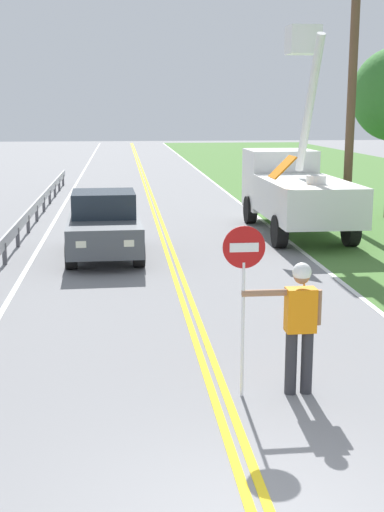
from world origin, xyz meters
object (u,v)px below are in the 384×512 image
object	(u,v)px
flagger_worker	(300,320)
utility_pole_near	(352,88)
oncoming_sedan_nearest	(104,226)
utility_bucket_truck	(294,186)
stop_sign_paddle	(244,273)
traffic_cone_lead	(304,300)

from	to	relation	value
flagger_worker	utility_pole_near	distance (m)	14.62
oncoming_sedan_nearest	utility_pole_near	world-z (taller)	utility_pole_near
utility_bucket_truck	stop_sign_paddle	bearing A→B (deg)	-106.92
stop_sign_paddle	traffic_cone_lead	xyz separation A→B (m)	(1.76, 3.43, -1.37)
stop_sign_paddle	utility_pole_near	bearing A→B (deg)	66.47
stop_sign_paddle	utility_pole_near	world-z (taller)	utility_pole_near
flagger_worker	utility_pole_near	size ratio (longest dim) A/B	0.21
utility_pole_near	stop_sign_paddle	bearing A→B (deg)	-113.53
utility_bucket_truck	traffic_cone_lead	distance (m)	9.39
stop_sign_paddle	oncoming_sedan_nearest	xyz separation A→B (m)	(-2.03, 9.27, -0.88)
stop_sign_paddle	utility_bucket_truck	bearing A→B (deg)	73.08
utility_bucket_truck	utility_pole_near	bearing A→B (deg)	21.26
stop_sign_paddle	traffic_cone_lead	size ratio (longest dim) A/B	3.33
utility_bucket_truck	traffic_cone_lead	xyz separation A→B (m)	(-2.06, -9.10, -1.10)
flagger_worker	oncoming_sedan_nearest	world-z (taller)	flagger_worker
utility_bucket_truck	traffic_cone_lead	bearing A→B (deg)	-102.74
oncoming_sedan_nearest	flagger_worker	bearing A→B (deg)	-73.17
stop_sign_paddle	flagger_worker	bearing A→B (deg)	0.46
utility_bucket_truck	flagger_worker	bearing A→B (deg)	-103.65
stop_sign_paddle	traffic_cone_lead	bearing A→B (deg)	62.92
flagger_worker	utility_bucket_truck	world-z (taller)	utility_bucket_truck
flagger_worker	traffic_cone_lead	distance (m)	3.64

